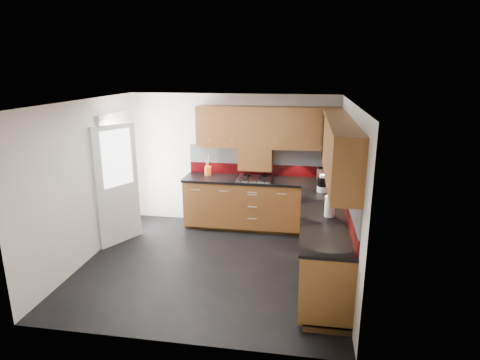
% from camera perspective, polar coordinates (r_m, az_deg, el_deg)
% --- Properties ---
extents(room, '(4.00, 3.80, 2.64)m').
position_cam_1_polar(room, '(5.62, -4.33, 1.83)').
color(room, black).
extents(base_cabinets, '(2.70, 3.20, 0.95)m').
position_cam_1_polar(base_cabinets, '(6.48, 6.62, -6.17)').
color(base_cabinets, '#583213').
rests_on(base_cabinets, room).
extents(countertop, '(2.72, 3.22, 0.04)m').
position_cam_1_polar(countertop, '(6.31, 6.63, -2.15)').
color(countertop, black).
rests_on(countertop, base_cabinets).
extents(backsplash, '(2.70, 3.20, 0.54)m').
position_cam_1_polar(backsplash, '(6.44, 8.78, 0.83)').
color(backsplash, '#68090D').
rests_on(backsplash, countertop).
extents(upper_cabinets, '(2.50, 3.20, 0.72)m').
position_cam_1_polar(upper_cabinets, '(6.16, 8.57, 6.16)').
color(upper_cabinets, '#583213').
rests_on(upper_cabinets, room).
extents(extractor_hood, '(0.60, 0.33, 0.40)m').
position_cam_1_polar(extractor_hood, '(7.16, 2.25, 3.09)').
color(extractor_hood, '#583213').
rests_on(extractor_hood, room).
extents(glass_cabinet, '(0.32, 0.80, 0.66)m').
position_cam_1_polar(glass_cabinet, '(6.45, 12.91, 6.60)').
color(glass_cabinet, black).
rests_on(glass_cabinet, room).
extents(back_door, '(0.42, 1.19, 2.04)m').
position_cam_1_polar(back_door, '(7.02, -17.09, 0.06)').
color(back_door, white).
rests_on(back_door, room).
extents(gas_hob, '(0.60, 0.53, 0.05)m').
position_cam_1_polar(gas_hob, '(7.08, 2.06, 0.23)').
color(gas_hob, silver).
rests_on(gas_hob, countertop).
extents(utensil_pot, '(0.13, 0.13, 0.45)m').
position_cam_1_polar(utensil_pot, '(7.37, -4.59, 1.48)').
color(utensil_pot, '#DA5B14').
rests_on(utensil_pot, countertop).
extents(toaster, '(0.27, 0.17, 0.20)m').
position_cam_1_polar(toaster, '(7.20, 11.94, 0.82)').
color(toaster, silver).
rests_on(toaster, countertop).
extents(food_processor, '(0.17, 0.17, 0.28)m').
position_cam_1_polar(food_processor, '(6.46, 11.65, -0.57)').
color(food_processor, white).
rests_on(food_processor, countertop).
extents(paper_towel, '(0.16, 0.16, 0.28)m').
position_cam_1_polar(paper_towel, '(5.42, 12.63, -3.69)').
color(paper_towel, white).
rests_on(paper_towel, countertop).
extents(orange_cloth, '(0.17, 0.15, 0.02)m').
position_cam_1_polar(orange_cloth, '(6.66, 11.73, -1.15)').
color(orange_cloth, orange).
rests_on(orange_cloth, countertop).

